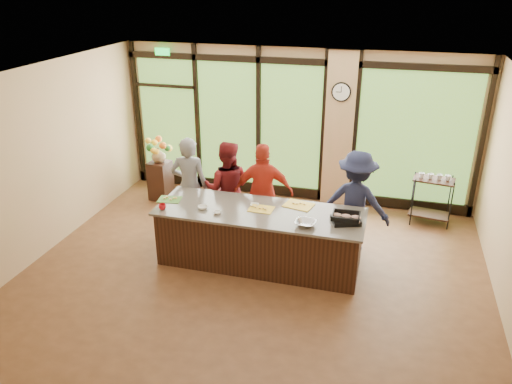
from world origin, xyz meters
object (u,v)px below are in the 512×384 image
Objects in this scene: cook_right at (356,203)px; roasting_pan at (346,220)px; bar_cart at (432,194)px; island_base at (260,238)px; flower_stand at (161,180)px; cook_left at (190,186)px.

roasting_pan is (-0.07, -0.85, 0.09)m from cook_right.
bar_cart is (1.27, 1.36, -0.28)m from cook_right.
cook_right is at bearing 64.29° from roasting_pan.
cook_right reaches higher than island_base.
flower_stand is at bearing 144.41° from island_base.
cook_right is (1.38, 0.81, 0.43)m from island_base.
cook_right is 4.35× the size of roasting_pan.
cook_right is (2.83, 0.10, -0.01)m from cook_left.
flower_stand is at bearing 133.34° from roasting_pan.
cook_left is at bearing -152.05° from bar_cart.
cook_left is 2.83m from cook_right.
cook_left is 1.68m from flower_stand.
cook_right is 2.18× the size of flower_stand.
cook_right is at bearing -8.46° from flower_stand.
roasting_pan is 0.50× the size of flower_stand.
island_base is 3.18m from flower_stand.
bar_cart is (2.65, 2.17, 0.14)m from island_base.
flower_stand is 0.82× the size of bar_cart.
flower_stand is (-3.96, 1.04, -0.47)m from cook_right.
roasting_pan is (1.31, -0.04, 0.52)m from island_base.
cook_left is at bearing 154.08° from island_base.
island_base is 3.43m from bar_cart.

